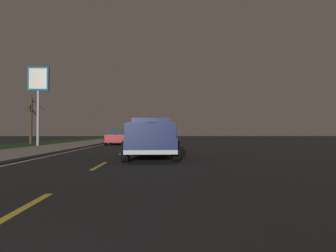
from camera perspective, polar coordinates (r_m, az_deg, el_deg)
name	(u,v)px	position (r m, az deg, el deg)	size (l,w,h in m)	color
ground	(137,145)	(27.63, -6.28, -3.79)	(144.00, 144.00, 0.00)	black
sidewalk_shoulder	(78,144)	(28.63, -17.76, -3.52)	(108.00, 4.00, 0.12)	gray
grass_verge	(25,145)	(30.37, -26.89, -3.42)	(108.00, 6.00, 0.01)	#1E3819
lane_markings	(115,144)	(30.28, -10.69, -3.55)	(108.25, 3.54, 0.01)	yellow
pickup_truck	(151,137)	(13.11, -3.42, -2.19)	(5.46, 2.35, 1.87)	#141E4C
sedan_red	(117,137)	(27.85, -10.20, -2.14)	(4.44, 2.08, 1.54)	maroon
sedan_blue	(153,138)	(22.31, -3.04, -2.36)	(4.44, 2.09, 1.54)	navy
sedan_green	(154,136)	(31.31, -2.94, -2.07)	(4.41, 2.04, 1.54)	#14592D
gas_price_sign	(38,86)	(28.66, -24.75, 7.32)	(0.27, 1.90, 7.22)	#99999E
bare_tree_far	(31,119)	(32.99, -25.92, 1.30)	(1.88, 1.15, 5.23)	#423323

